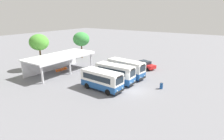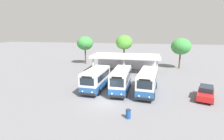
{
  "view_description": "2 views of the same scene",
  "coord_description": "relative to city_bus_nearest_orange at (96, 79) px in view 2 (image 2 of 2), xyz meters",
  "views": [
    {
      "loc": [
        -23.74,
        -12.2,
        11.2
      ],
      "look_at": [
        2.06,
        5.3,
        1.8
      ],
      "focal_mm": 30.38,
      "sensor_mm": 36.0,
      "label": 1
    },
    {
      "loc": [
        4.48,
        -18.66,
        8.42
      ],
      "look_at": [
        -0.6,
        6.74,
        2.38
      ],
      "focal_mm": 27.86,
      "sensor_mm": 36.0,
      "label": 2
    }
  ],
  "objects": [
    {
      "name": "city_bus_second_in_row",
      "position": [
        3.6,
        -0.03,
        0.08
      ],
      "size": [
        2.28,
        6.79,
        3.12
      ],
      "color": "black",
      "rests_on": "ground"
    },
    {
      "name": "waiting_chair_second_from_end",
      "position": [
        1.95,
        11.77,
        -1.13
      ],
      "size": [
        0.44,
        0.44,
        0.86
      ],
      "color": "slate",
      "rests_on": "ground"
    },
    {
      "name": "waiting_chair_middle_seat",
      "position": [
        2.53,
        11.74,
        -1.13
      ],
      "size": [
        0.44,
        0.44,
        0.86
      ],
      "color": "slate",
      "rests_on": "ground"
    },
    {
      "name": "waiting_chair_fifth_seat",
      "position": [
        3.68,
        11.78,
        -1.13
      ],
      "size": [
        0.44,
        0.44,
        0.86
      ],
      "color": "slate",
      "rests_on": "ground"
    },
    {
      "name": "city_bus_middle_cream",
      "position": [
        7.19,
        0.0,
        0.06
      ],
      "size": [
        2.91,
        7.34,
        3.08
      ],
      "color": "black",
      "rests_on": "ground"
    },
    {
      "name": "waiting_chair_fourth_seat",
      "position": [
        3.11,
        11.73,
        -1.13
      ],
      "size": [
        0.44,
        0.44,
        0.86
      ],
      "color": "slate",
      "rests_on": "ground"
    },
    {
      "name": "terminal_canopy",
      "position": [
        2.71,
        12.75,
        1.02
      ],
      "size": [
        13.61,
        5.99,
        3.4
      ],
      "color": "silver",
      "rests_on": "ground"
    },
    {
      "name": "city_bus_nearest_orange",
      "position": [
        0.0,
        0.0,
        0.0
      ],
      "size": [
        2.71,
        6.82,
        2.96
      ],
      "color": "black",
      "rests_on": "ground"
    },
    {
      "name": "litter_bin_apron",
      "position": [
        5.41,
        -7.37,
        -1.2
      ],
      "size": [
        0.49,
        0.49,
        0.9
      ],
      "color": "#19478C",
      "rests_on": "ground"
    },
    {
      "name": "parked_car_flank",
      "position": [
        14.28,
        -0.68,
        -0.82
      ],
      "size": [
        3.01,
        4.55,
        1.62
      ],
      "color": "black",
      "rests_on": "ground"
    },
    {
      "name": "ground_plane",
      "position": [
        2.41,
        -4.13,
        -1.65
      ],
      "size": [
        180.0,
        180.0,
        0.0
      ],
      "primitive_type": "plane",
      "color": "slate"
    },
    {
      "name": "waiting_chair_end_by_column",
      "position": [
        1.37,
        11.81,
        -1.13
      ],
      "size": [
        0.44,
        0.44,
        0.86
      ],
      "color": "slate",
      "rests_on": "ground"
    },
    {
      "name": "roadside_tree_east_of_canopy",
      "position": [
        14.12,
        17.14,
        3.2
      ],
      "size": [
        4.15,
        4.15,
        6.63
      ],
      "color": "brown",
      "rests_on": "ground"
    },
    {
      "name": "roadside_tree_behind_canopy",
      "position": [
        1.76,
        16.99,
        3.91
      ],
      "size": [
        3.81,
        3.81,
        7.22
      ],
      "color": "brown",
      "rests_on": "ground"
    },
    {
      "name": "roadside_tree_west_of_canopy",
      "position": [
        -8.1,
        18.17,
        3.47
      ],
      "size": [
        3.94,
        3.94,
        6.82
      ],
      "color": "brown",
      "rests_on": "ground"
    }
  ]
}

